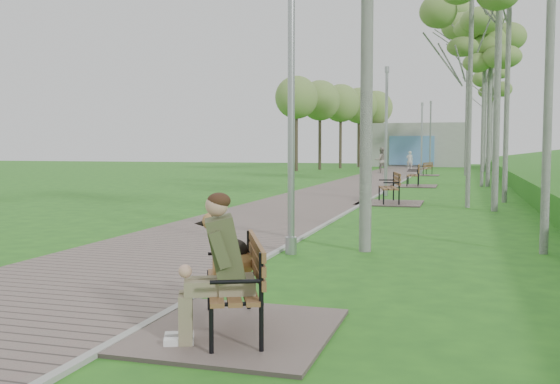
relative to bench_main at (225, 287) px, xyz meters
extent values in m
plane|color=#26601D|center=(-0.84, 3.66, -0.45)|extent=(120.00, 120.00, 0.00)
cube|color=#75665F|center=(-2.59, 25.16, -0.43)|extent=(3.50, 67.00, 0.04)
cube|color=#999993|center=(-0.84, 25.16, -0.43)|extent=(0.10, 67.00, 0.05)
cube|color=#9E9E99|center=(-2.34, 54.66, 1.55)|extent=(10.00, 5.00, 4.00)
cube|color=#5689C1|center=(-2.34, 52.06, 1.05)|extent=(4.00, 0.20, 2.60)
cube|color=#75665F|center=(0.09, 0.05, -0.43)|extent=(1.84, 2.04, 0.04)
cube|color=brown|center=(0.04, 0.05, 0.01)|extent=(1.03, 1.59, 0.04)
cube|color=brown|center=(0.27, 0.14, 0.29)|extent=(0.65, 1.42, 0.34)
cube|color=#75665F|center=(-0.04, 14.43, -0.43)|extent=(2.01, 2.23, 0.04)
cube|color=brown|center=(-0.09, 14.43, 0.05)|extent=(0.85, 1.74, 0.04)
cube|color=brown|center=(0.17, 14.48, 0.35)|extent=(0.40, 1.65, 0.37)
cube|color=#75665F|center=(0.02, 23.56, -0.43)|extent=(2.06, 2.29, 0.04)
cube|color=brown|center=(-0.03, 23.56, 0.06)|extent=(0.60, 1.74, 0.05)
cube|color=brown|center=(0.24, 23.57, 0.37)|extent=(0.13, 1.72, 0.38)
cube|color=#75665F|center=(-0.11, 34.92, -0.43)|extent=(1.70, 1.88, 0.04)
cube|color=brown|center=(-0.16, 34.92, -0.03)|extent=(0.91, 1.47, 0.04)
cube|color=brown|center=(0.05, 34.84, 0.23)|extent=(0.55, 1.33, 0.31)
cylinder|color=#96999E|center=(-0.58, 4.50, -0.31)|extent=(0.19, 0.19, 0.29)
cylinder|color=#96999E|center=(-0.58, 4.50, 1.97)|extent=(0.12, 0.12, 4.85)
cylinder|color=#96999E|center=(-0.57, 17.68, -0.31)|extent=(0.18, 0.18, 0.28)
cylinder|color=#96999E|center=(-0.57, 17.68, 1.84)|extent=(0.11, 0.11, 4.58)
cylinder|color=#96999E|center=(-0.57, 17.68, 4.18)|extent=(0.17, 0.17, 0.23)
cylinder|color=#96999E|center=(-0.50, 36.80, -0.31)|extent=(0.18, 0.18, 0.27)
cylinder|color=#96999E|center=(-0.50, 36.80, 1.83)|extent=(0.11, 0.11, 4.57)
cylinder|color=#96999E|center=(-0.50, 36.80, 4.17)|extent=(0.16, 0.16, 0.23)
cylinder|color=#96999E|center=(-0.61, 50.12, -0.28)|extent=(0.22, 0.22, 0.34)
cylinder|color=#96999E|center=(-0.61, 50.12, 2.35)|extent=(0.13, 0.13, 5.59)
cylinder|color=#96999E|center=(-0.61, 50.12, 5.20)|extent=(0.20, 0.20, 0.28)
imported|color=silver|center=(-2.03, 46.36, 0.29)|extent=(0.60, 0.45, 1.48)
imported|color=gray|center=(-3.21, 37.23, 0.44)|extent=(1.06, 0.96, 1.78)
cylinder|color=silver|center=(3.51, 5.72, 3.67)|extent=(0.17, 0.17, 8.24)
cylinder|color=silver|center=(3.04, 12.87, 3.62)|extent=(0.17, 0.17, 8.15)
cylinder|color=silver|center=(3.49, 15.94, 4.29)|extent=(0.16, 0.16, 9.49)
cylinder|color=silver|center=(2.32, 13.79, 3.02)|extent=(0.15, 0.15, 6.94)
ellipsoid|color=olive|center=(2.32, 13.79, 5.24)|extent=(2.24, 2.24, 3.05)
cylinder|color=silver|center=(3.00, 24.25, 3.52)|extent=(0.17, 0.17, 7.94)
ellipsoid|color=olive|center=(3.00, 24.25, 6.06)|extent=(2.50, 2.50, 3.49)
cylinder|color=silver|center=(3.27, 24.34, 4.38)|extent=(0.20, 0.20, 9.66)
ellipsoid|color=olive|center=(3.27, 24.34, 7.47)|extent=(2.87, 2.87, 4.25)
cylinder|color=silver|center=(2.32, 35.42, 4.77)|extent=(0.20, 0.20, 10.44)
ellipsoid|color=olive|center=(2.32, 35.42, 8.11)|extent=(2.94, 2.94, 4.59)
cylinder|color=silver|center=(3.67, 42.39, 4.24)|extent=(0.16, 0.16, 9.38)
ellipsoid|color=olive|center=(3.67, 42.39, 7.24)|extent=(2.38, 2.38, 4.13)
cylinder|color=silver|center=(4.29, 46.96, 3.67)|extent=(0.15, 0.15, 8.25)
ellipsoid|color=olive|center=(4.29, 46.96, 6.31)|extent=(2.24, 2.24, 3.63)
camera|label=1|loc=(2.18, -5.53, 1.35)|focal=40.00mm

